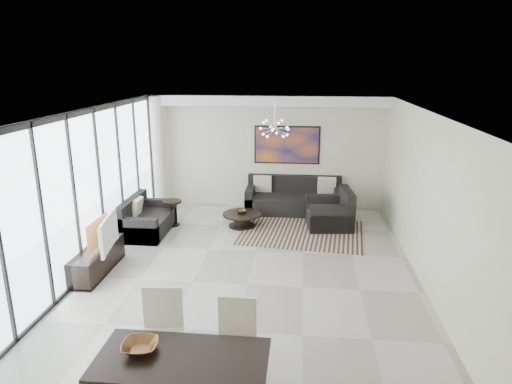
# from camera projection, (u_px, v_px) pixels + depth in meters

# --- Properties ---
(room_shell) EXTENTS (6.00, 9.00, 2.90)m
(room_shell) POSITION_uv_depth(u_px,v_px,m) (275.00, 205.00, 7.42)
(room_shell) COLOR #A8A39B
(room_shell) RESTS_ON ground
(window_wall) EXTENTS (0.37, 8.95, 2.90)m
(window_wall) POSITION_uv_depth(u_px,v_px,m) (80.00, 198.00, 7.74)
(window_wall) COLOR silver
(window_wall) RESTS_ON floor
(soffit) EXTENTS (5.98, 0.40, 0.26)m
(soffit) POSITION_uv_depth(u_px,v_px,m) (267.00, 101.00, 11.21)
(soffit) COLOR white
(soffit) RESTS_ON room_shell
(painting) EXTENTS (1.68, 0.04, 0.98)m
(painting) POSITION_uv_depth(u_px,v_px,m) (287.00, 145.00, 11.64)
(painting) COLOR #C9601C
(painting) RESTS_ON room_shell
(chandelier) EXTENTS (0.66, 0.66, 0.71)m
(chandelier) POSITION_uv_depth(u_px,v_px,m) (275.00, 128.00, 9.58)
(chandelier) COLOR silver
(chandelier) RESTS_ON room_shell
(rug) EXTENTS (2.89, 2.34, 0.01)m
(rug) POSITION_uv_depth(u_px,v_px,m) (302.00, 232.00, 10.26)
(rug) COLOR black
(rug) RESTS_ON floor
(coffee_table) EXTENTS (0.89, 0.89, 0.31)m
(coffee_table) POSITION_uv_depth(u_px,v_px,m) (242.00, 219.00, 10.60)
(coffee_table) COLOR black
(coffee_table) RESTS_ON floor
(bowl_coffee) EXTENTS (0.25, 0.25, 0.07)m
(bowl_coffee) POSITION_uv_depth(u_px,v_px,m) (242.00, 211.00, 10.60)
(bowl_coffee) COLOR brown
(bowl_coffee) RESTS_ON coffee_table
(sofa_main) EXTENTS (2.41, 0.99, 0.88)m
(sofa_main) POSITION_uv_depth(u_px,v_px,m) (294.00, 200.00, 11.61)
(sofa_main) COLOR black
(sofa_main) RESTS_ON floor
(loveseat) EXTENTS (0.88, 1.57, 0.79)m
(loveseat) POSITION_uv_depth(u_px,v_px,m) (146.00, 221.00, 10.20)
(loveseat) COLOR black
(loveseat) RESTS_ON floor
(armchair) EXTENTS (1.10, 1.15, 0.88)m
(armchair) POSITION_uv_depth(u_px,v_px,m) (331.00, 214.00, 10.55)
(armchair) COLOR black
(armchair) RESTS_ON floor
(side_table) EXTENTS (0.44, 0.44, 0.61)m
(side_table) POSITION_uv_depth(u_px,v_px,m) (172.00, 209.00, 10.58)
(side_table) COLOR black
(side_table) RESTS_ON floor
(tv_console) EXTENTS (0.43, 1.52, 0.47)m
(tv_console) POSITION_uv_depth(u_px,v_px,m) (97.00, 260.00, 8.26)
(tv_console) COLOR black
(tv_console) RESTS_ON floor
(television) EXTENTS (0.29, 1.04, 0.59)m
(television) POSITION_uv_depth(u_px,v_px,m) (103.00, 233.00, 8.09)
(television) COLOR gray
(television) RESTS_ON tv_console
(dining_table) EXTENTS (1.80, 0.90, 0.75)m
(dining_table) POSITION_uv_depth(u_px,v_px,m) (182.00, 365.00, 4.75)
(dining_table) COLOR black
(dining_table) RESTS_ON floor
(dining_chair_nw) EXTENTS (0.53, 0.53, 1.06)m
(dining_chair_nw) POSITION_uv_depth(u_px,v_px,m) (162.00, 325.00, 5.56)
(dining_chair_nw) COLOR beige
(dining_chair_nw) RESTS_ON floor
(dining_chair_ne) EXTENTS (0.47, 0.47, 1.01)m
(dining_chair_ne) POSITION_uv_depth(u_px,v_px,m) (236.00, 333.00, 5.44)
(dining_chair_ne) COLOR beige
(dining_chair_ne) RESTS_ON floor
(bowl_dining) EXTENTS (0.42, 0.42, 0.09)m
(bowl_dining) POSITION_uv_depth(u_px,v_px,m) (140.00, 347.00, 4.83)
(bowl_dining) COLOR brown
(bowl_dining) RESTS_ON dining_table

